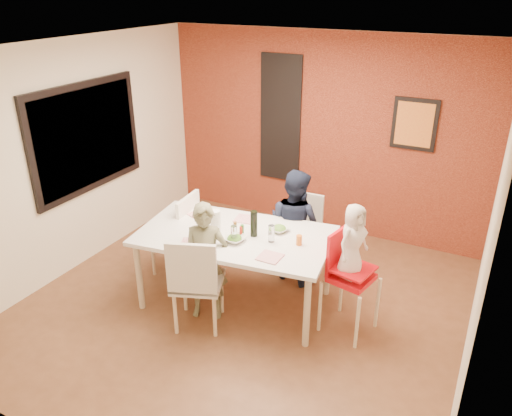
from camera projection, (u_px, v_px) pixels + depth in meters
The scene contains 35 objects.
ground at pixel (244, 304), 5.50m from camera, with size 4.50×4.50×0.00m, color brown.
ceiling at pixel (240, 50), 4.37m from camera, with size 4.50×4.50×0.02m, color white.
wall_back at pixel (322, 134), 6.75m from camera, with size 4.50×0.02×2.70m, color #EDE2C4.
wall_front at pixel (70, 316), 3.12m from camera, with size 4.50×0.02×2.70m, color #EDE2C4.
wall_left at pixel (75, 158), 5.87m from camera, with size 0.02×4.50×2.70m, color #EDE2C4.
wall_right at pixel (488, 241), 4.00m from camera, with size 0.02×4.50×2.70m, color #EDE2C4.
brick_accent_wall at pixel (321, 135), 6.74m from camera, with size 4.50×0.02×2.70m, color maroon.
picture_window_frame at pixel (87, 137), 5.93m from camera, with size 0.05×1.70×1.30m, color black.
picture_window_pane at pixel (87, 138), 5.93m from camera, with size 0.02×1.55×1.15m, color black.
glassblock_strip at pixel (281, 119), 6.91m from camera, with size 0.55×0.03×1.70m, color silver.
glassblock_surround at pixel (280, 119), 6.91m from camera, with size 0.60×0.03×1.76m, color black.
art_print_frame at pixel (414, 124), 6.10m from camera, with size 0.54×0.03×0.64m, color black.
art_print_canvas at pixel (414, 125), 6.08m from camera, with size 0.44×0.01×0.54m, color orange.
dining_table at pixel (235, 240), 5.25m from camera, with size 2.14×1.37×0.84m.
chair_near at pixel (195, 279), 4.89m from camera, with size 0.63×0.63×1.05m.
chair_far at pixel (302, 228), 6.01m from camera, with size 0.45×0.45×0.95m.
chair_left at pixel (180, 230), 5.88m from camera, with size 0.51×0.51×1.02m.
high_chair at pixel (347, 273), 4.89m from camera, with size 0.53×0.53×1.08m.
child_near at pixel (206, 262), 5.08m from camera, with size 0.47×0.31×1.28m, color #626146.
child_far at pixel (294, 225), 5.75m from camera, with size 0.66×0.51×1.36m, color #151C30.
toddler at pixel (353, 241), 4.71m from camera, with size 0.37×0.24×0.75m, color silver.
plate_near_left at pixel (192, 243), 5.03m from camera, with size 0.21×0.21×0.01m, color silver.
plate_far_mid at pixel (245, 219), 5.53m from camera, with size 0.22×0.22×0.01m, color white.
plate_near_right at pixel (270, 257), 4.77m from camera, with size 0.22×0.22×0.01m, color white.
plate_far_left at pixel (201, 214), 5.64m from camera, with size 0.24×0.24×0.01m, color white.
salad_bowl_a at pixel (234, 239), 5.06m from camera, with size 0.22×0.22×0.05m, color white.
salad_bowl_b at pixel (279, 229), 5.27m from camera, with size 0.20×0.20×0.05m, color silver.
wine_bottle at pixel (254, 224), 5.12m from camera, with size 0.07×0.07×0.28m, color black.
wine_glass_a at pixel (234, 234), 5.02m from camera, with size 0.06×0.06×0.18m, color silver.
wine_glass_b at pixel (271, 234), 5.03m from camera, with size 0.06×0.06×0.18m, color silver.
paper_towel_roll at pixel (215, 221), 5.22m from camera, with size 0.11×0.11×0.24m, color white.
condiment_red at pixel (241, 232), 5.12m from camera, with size 0.03×0.03×0.12m, color red.
condiment_green at pixel (242, 231), 5.13m from camera, with size 0.04×0.04×0.14m, color #286B23.
condiment_brown at pixel (235, 228), 5.19m from camera, with size 0.04×0.04×0.14m, color brown.
sippy_cup at pixel (299, 240), 4.99m from camera, with size 0.06×0.06×0.10m, color orange.
Camera 1 is at (2.20, -3.98, 3.26)m, focal length 35.00 mm.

